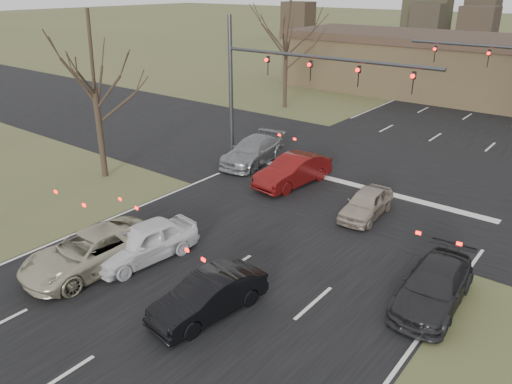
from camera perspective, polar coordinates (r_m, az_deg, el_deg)
ground at (r=16.62m, az=-9.74°, el=-12.89°), size 360.00×360.00×0.00m
road_cross at (r=27.64m, az=13.57°, el=1.89°), size 200.00×14.00×0.02m
mast_arm_near at (r=27.14m, az=2.45°, el=13.22°), size 12.12×0.24×8.00m
tree_left_near at (r=26.53m, az=-18.49°, el=15.16°), size 5.10×5.10×8.50m
tree_left_far at (r=41.11m, az=3.53°, el=19.68°), size 5.70×5.70×9.50m
car_silver_suv at (r=18.98m, az=-18.37°, el=-6.43°), size 2.51×5.15×1.41m
car_white_sedan at (r=19.07m, az=-12.64°, el=-5.58°), size 2.23×4.38×1.43m
car_black_hatch at (r=15.84m, az=-5.45°, el=-11.74°), size 1.90×4.09×1.30m
car_charcoal_sedan at (r=17.18m, az=19.64°, el=-10.13°), size 2.06×4.54×1.29m
car_grey_ahead at (r=28.55m, az=-0.36°, el=4.72°), size 2.69×5.20×1.44m
car_red_ahead at (r=25.47m, az=4.24°, el=2.44°), size 2.10×4.72×1.50m
car_silver_ahead at (r=22.51m, az=12.49°, el=-1.27°), size 1.69×3.70×1.23m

